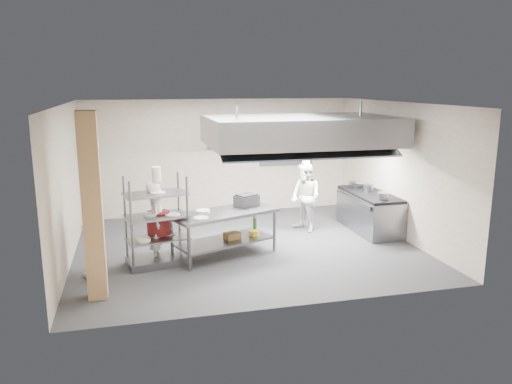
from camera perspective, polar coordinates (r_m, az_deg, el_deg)
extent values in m
plane|color=#2B2B2D|center=(10.66, -1.12, -6.25)|extent=(7.00, 7.00, 0.00)
plane|color=silver|center=(10.11, -1.20, 10.07)|extent=(7.00, 7.00, 0.00)
plane|color=gray|center=(13.18, -4.08, 4.03)|extent=(7.00, 0.00, 7.00)
plane|color=gray|center=(10.11, -20.88, 0.69)|extent=(0.00, 6.00, 6.00)
plane|color=gray|center=(11.56, 16.02, 2.41)|extent=(0.00, 6.00, 6.00)
cube|color=tan|center=(8.20, -18.20, -1.69)|extent=(0.30, 0.30, 3.00)
cube|color=gray|center=(10.89, 5.08, 7.03)|extent=(4.00, 2.50, 0.60)
cube|color=white|center=(10.67, 0.45, 5.24)|extent=(1.60, 0.12, 0.04)
cube|color=white|center=(11.25, 9.40, 5.44)|extent=(1.60, 0.12, 0.04)
cube|color=gray|center=(13.46, 3.63, 4.21)|extent=(1.50, 0.28, 0.04)
cube|color=gray|center=(9.92, -3.66, -2.41)|extent=(2.30, 1.59, 0.06)
cube|color=slate|center=(10.08, -3.62, -5.59)|extent=(2.11, 1.44, 0.04)
cube|color=gray|center=(12.02, 12.79, -2.32)|extent=(0.80, 2.00, 0.84)
cube|color=black|center=(11.91, 12.90, -0.23)|extent=(0.78, 1.96, 0.06)
imported|color=silver|center=(9.77, -11.23, -3.34)|extent=(0.48, 0.64, 1.60)
imported|color=silver|center=(11.62, 5.68, -0.62)|extent=(0.86, 0.95, 1.61)
imported|color=white|center=(9.25, -18.16, -4.65)|extent=(0.74, 1.01, 1.59)
cube|color=slate|center=(10.34, -1.08, -0.97)|extent=(0.55, 0.51, 0.22)
cube|color=olive|center=(10.11, -2.73, -5.00)|extent=(0.36, 0.30, 0.14)
cylinder|color=gray|center=(12.05, 12.74, 0.47)|extent=(0.24, 0.24, 0.17)
cylinder|color=white|center=(9.67, -11.23, -5.03)|extent=(0.28, 0.28, 0.05)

